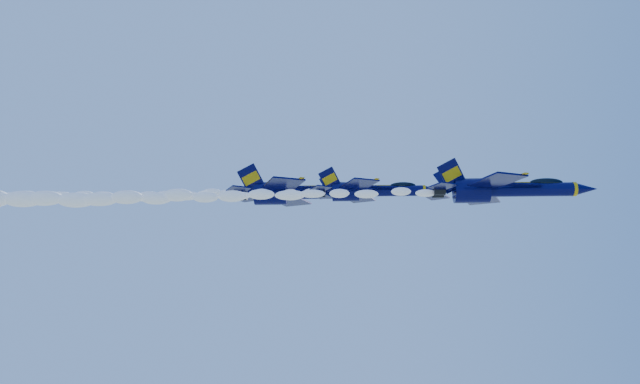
{
  "coord_description": "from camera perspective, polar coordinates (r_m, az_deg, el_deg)",
  "views": [
    {
      "loc": [
        0.14,
        -79.85,
        133.82
      ],
      "look_at": [
        -3.09,
        -6.63,
        151.72
      ],
      "focal_mm": 35.0,
      "sensor_mm": 36.0,
      "label": 1
    }
  ],
  "objects": [
    {
      "name": "jet_lead",
      "position": [
        68.7,
        16.47,
        0.24
      ],
      "size": [
        17.19,
        14.1,
        6.39
      ],
      "color": "#050536"
    },
    {
      "name": "smoke_trail_jet_second",
      "position": [
        82.79,
        -20.91,
        -0.44
      ],
      "size": [
        58.48,
        1.94,
        1.75
      ],
      "primitive_type": "ellipsoid",
      "color": "white"
    },
    {
      "name": "smoke_trail_jet_third",
      "position": [
        94.22,
        -25.41,
        -0.54
      ],
      "size": [
        58.48,
        2.56,
        2.31
      ],
      "primitive_type": "ellipsoid",
      "color": "white"
    },
    {
      "name": "jet_third",
      "position": [
        83.63,
        -1.8,
        -0.01
      ],
      "size": [
        20.11,
        16.5,
        7.47
      ],
      "color": "#050536"
    },
    {
      "name": "smoke_trail_jet_lead",
      "position": [
        69.48,
        -14.23,
        -0.45
      ],
      "size": [
        58.48,
        2.19,
        1.97
      ],
      "primitive_type": "ellipsoid",
      "color": "white"
    },
    {
      "name": "jet_second",
      "position": [
        76.16,
        4.65,
        0.12
      ],
      "size": [
        15.24,
        12.5,
        5.66
      ],
      "color": "#050536"
    }
  ]
}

